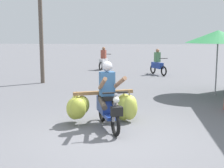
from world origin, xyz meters
TOP-DOWN VIEW (x-y plane):
  - ground_plane at (0.00, 0.00)m, footprint 120.00×120.00m
  - motorbike_main_loaded at (-0.29, 1.09)m, footprint 1.82×1.98m
  - motorbike_distant_ahead_left at (-1.66, 12.89)m, footprint 0.66×1.58m
  - motorbike_distant_ahead_right at (1.51, 10.74)m, footprint 0.89×1.46m
  - market_umbrella_near_shop at (3.29, 5.11)m, footprint 2.28×2.28m
  - utility_pole at (-3.82, 7.33)m, footprint 0.18×0.18m

SIDE VIEW (x-z plane):
  - ground_plane at x=0.00m, z-range 0.00..0.00m
  - motorbike_main_loaded at x=-0.29m, z-range -0.31..1.27m
  - motorbike_distant_ahead_left at x=-1.66m, z-range -0.13..1.27m
  - motorbike_distant_ahead_right at x=1.51m, z-range -0.13..1.27m
  - market_umbrella_near_shop at x=3.29m, z-range 0.94..3.27m
  - utility_pole at x=-3.82m, z-range 0.00..5.37m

